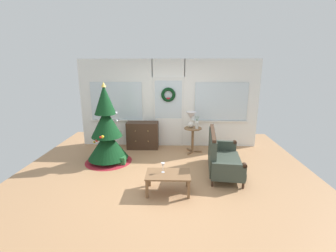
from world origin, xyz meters
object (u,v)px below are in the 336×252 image
(christmas_tree, at_px, (107,134))
(wine_glass, at_px, (163,165))
(dresser_cabinet, at_px, (143,135))
(flower_vase, at_px, (197,124))
(gift_box, at_px, (122,161))
(coffee_table, at_px, (168,176))
(table_lamp, at_px, (191,117))
(side_table, at_px, (193,135))
(settee_sofa, at_px, (220,157))

(christmas_tree, height_order, wine_glass, christmas_tree)
(dresser_cabinet, xyz_separation_m, wine_glass, (0.74, -2.38, 0.13))
(flower_vase, relative_size, gift_box, 1.81)
(christmas_tree, relative_size, coffee_table, 2.36)
(table_lamp, bearing_deg, dresser_cabinet, 169.60)
(table_lamp, height_order, wine_glass, table_lamp)
(christmas_tree, xyz_separation_m, wine_glass, (1.47, -1.35, -0.20))
(dresser_cabinet, relative_size, side_table, 1.28)
(christmas_tree, xyz_separation_m, dresser_cabinet, (0.73, 1.03, -0.33))
(side_table, height_order, gift_box, side_table)
(coffee_table, bearing_deg, flower_vase, 71.52)
(dresser_cabinet, distance_m, gift_box, 1.29)
(dresser_cabinet, bearing_deg, flower_vase, -12.93)
(wine_glass, bearing_deg, coffee_table, -28.58)
(side_table, xyz_separation_m, coffee_table, (-0.60, -2.15, -0.18))
(settee_sofa, relative_size, table_lamp, 3.56)
(coffee_table, bearing_deg, table_lamp, 76.20)
(christmas_tree, height_order, coffee_table, christmas_tree)
(dresser_cabinet, distance_m, settee_sofa, 2.50)
(christmas_tree, relative_size, dresser_cabinet, 2.20)
(settee_sofa, height_order, coffee_table, settee_sofa)
(settee_sofa, distance_m, coffee_table, 1.46)
(gift_box, bearing_deg, dresser_cabinet, 73.37)
(coffee_table, xyz_separation_m, wine_glass, (-0.10, 0.05, 0.20))
(christmas_tree, xyz_separation_m, coffee_table, (1.57, -1.41, -0.40))
(table_lamp, distance_m, flower_vase, 0.25)
(christmas_tree, bearing_deg, table_lamp, 20.27)
(settee_sofa, relative_size, coffee_table, 1.85)
(christmas_tree, height_order, gift_box, christmas_tree)
(settee_sofa, bearing_deg, dresser_cabinet, 142.41)
(table_lamp, bearing_deg, coffee_table, -103.80)
(christmas_tree, distance_m, settee_sofa, 2.78)
(table_lamp, relative_size, flower_vase, 1.26)
(wine_glass, bearing_deg, gift_box, 132.85)
(coffee_table, xyz_separation_m, gift_box, (-1.20, 1.24, -0.23))
(settee_sofa, xyz_separation_m, flower_vase, (-0.45, 1.18, 0.45))
(christmas_tree, relative_size, gift_box, 10.30)
(settee_sofa, distance_m, wine_glass, 1.52)
(wine_glass, relative_size, gift_box, 1.01)
(dresser_cabinet, xyz_separation_m, settee_sofa, (1.98, -1.53, -0.01))
(christmas_tree, xyz_separation_m, table_lamp, (2.11, 0.78, 0.27))
(wine_glass, xyz_separation_m, gift_box, (-1.10, 1.18, -0.43))
(side_table, xyz_separation_m, gift_box, (-1.79, -0.91, -0.40))
(side_table, distance_m, flower_vase, 0.34)
(settee_sofa, relative_size, side_table, 2.22)
(flower_vase, bearing_deg, settee_sofa, -69.08)
(dresser_cabinet, bearing_deg, christmas_tree, -125.35)
(dresser_cabinet, xyz_separation_m, side_table, (1.44, -0.29, 0.11))
(table_lamp, bearing_deg, christmas_tree, -159.73)
(flower_vase, height_order, wine_glass, flower_vase)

